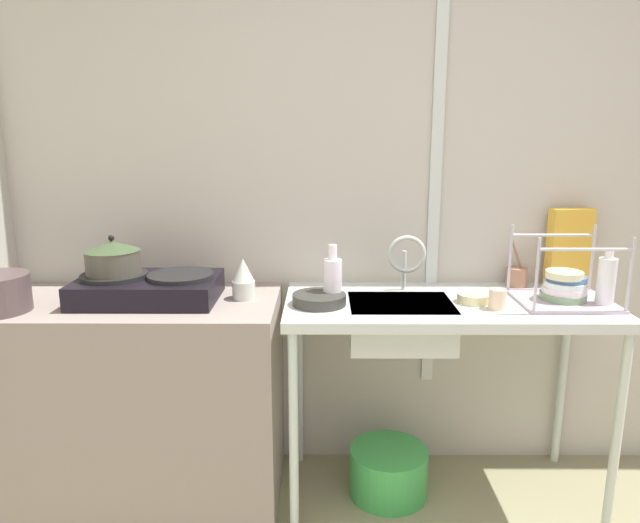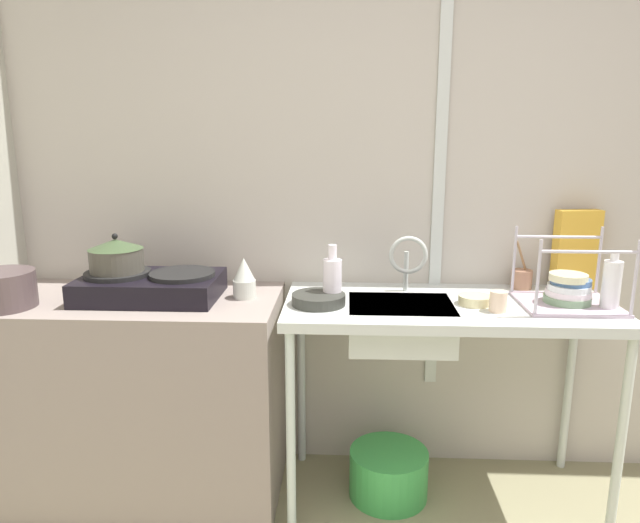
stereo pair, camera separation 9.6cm
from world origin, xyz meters
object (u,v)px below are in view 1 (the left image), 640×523
Objects in this scene: stove at (148,287)px; bottle_by_sink at (333,279)px; pot_on_left_burner at (113,257)px; dish_rack at (564,289)px; percolator at (243,279)px; utensil_jar at (516,277)px; cereal_box at (569,247)px; bucket_on_floor at (388,472)px; sink_basin at (400,323)px; faucet at (406,256)px; frying_pan at (319,299)px; small_bowl_on_drainboard at (473,298)px; bottle_by_rack at (606,282)px; cup_by_rack at (497,299)px.

stove is 2.39× the size of bottle_by_sink.
dish_rack is (1.79, -0.02, -0.12)m from pot_on_left_burner.
percolator is 1.19m from utensil_jar.
cereal_box is 1.02× the size of bucket_on_floor.
dish_rack reaches higher than percolator.
sink_basin is 1.20× the size of cereal_box.
faucet is 1.19× the size of frying_pan.
bottle_by_sink is (-0.56, 0.01, 0.08)m from small_bowl_on_drainboard.
frying_pan is at bearing 178.95° from bottle_by_rack.
bottle_by_rack is at bearing -13.54° from faucet.
small_bowl_on_drainboard is (0.92, -0.05, -0.06)m from percolator.
cup_by_rack is 0.34× the size of bottle_by_sink.
faucet is at bearing 153.66° from small_bowl_on_drainboard.
faucet is at bearing 6.59° from percolator.
frying_pan is (0.69, -0.06, -0.03)m from stove.
frying_pan is at bearing -161.92° from utensil_jar.
frying_pan is 2.68× the size of cup_by_rack.
pot_on_left_burner is 0.93× the size of bottle_by_sink.
sink_basin is 1.94× the size of frying_pan.
pot_on_left_burner is 1.02× the size of frying_pan.
sink_basin is (1.01, -0.03, -0.14)m from stove.
cereal_box is at bearing 17.34° from bucket_on_floor.
cup_by_rack is at bearing -8.81° from bottle_by_sink.
dish_rack reaches higher than sink_basin.
bottle_by_rack is at bearing -51.70° from utensil_jar.
sink_basin is 3.21× the size of small_bowl_on_drainboard.
faucet reaches higher than small_bowl_on_drainboard.
utensil_jar is (0.54, 0.25, 0.13)m from sink_basin.
sink_basin is 1.22× the size of bucket_on_floor.
sink_basin is 0.31m from small_bowl_on_drainboard.
bottle_by_sink reaches higher than frying_pan.
sink_basin is at bearing -179.38° from dish_rack.
stove is 2.21× the size of faucet.
faucet reaches higher than sink_basin.
bottle_by_sink is at bearing 171.19° from cup_by_rack.
stove is at bearing 179.50° from bucket_on_floor.
sink_basin reaches higher than bucket_on_floor.
sink_basin is 0.28m from faucet.
percolator is 0.92m from small_bowl_on_drainboard.
stove is at bearing 177.50° from bottle_by_rack.
cup_by_rack is 0.43m from bottle_by_rack.
utensil_jar is (0.87, 0.28, 0.02)m from frying_pan.
bucket_on_floor is at bearing -0.50° from stove.
small_bowl_on_drainboard is at bearing 127.53° from cup_by_rack.
dish_rack is 0.27m from utensil_jar.
frying_pan is at bearing -177.79° from dish_rack.
cereal_box is at bearing 8.75° from percolator.
bottle_by_sink reaches higher than cup_by_rack.
sink_basin is 5.20× the size of cup_by_rack.
cereal_box is at bearing 7.13° from pot_on_left_burner.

